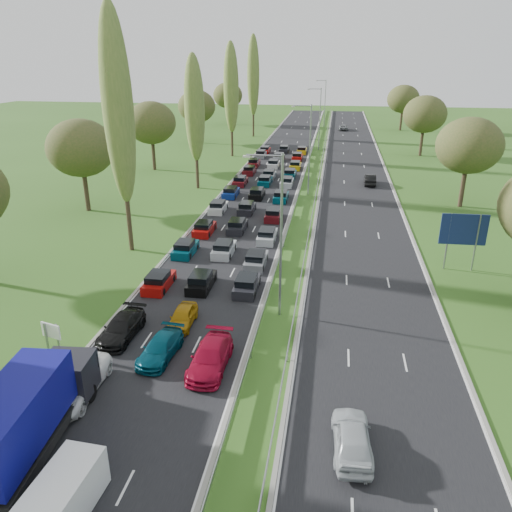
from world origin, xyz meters
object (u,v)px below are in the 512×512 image
at_px(near_car_2, 73,383).
at_px(white_van_rear, 61,499).
at_px(direction_sign, 463,232).
at_px(info_sign, 51,334).
at_px(blue_lorry, 29,412).
at_px(near_car_3, 122,328).

height_order(near_car_2, white_van_rear, white_van_rear).
relative_size(near_car_2, direction_sign, 1.11).
bearing_deg(info_sign, blue_lorry, -66.08).
relative_size(near_car_3, blue_lorry, 0.53).
bearing_deg(near_car_2, info_sign, 128.99).
xyz_separation_m(near_car_2, blue_lorry, (0.06, -4.00, 1.22)).
xyz_separation_m(blue_lorry, white_van_rear, (3.49, -3.64, -1.02)).
xyz_separation_m(near_car_2, white_van_rear, (3.55, -7.64, 0.20)).
distance_m(near_car_3, blue_lorry, 10.47).
bearing_deg(near_car_2, direction_sign, 38.71).
distance_m(near_car_2, info_sign, 5.25).
xyz_separation_m(white_van_rear, info_sign, (-7.00, 11.56, 0.35)).
height_order(near_car_2, direction_sign, direction_sign).
xyz_separation_m(near_car_3, direction_sign, (25.18, 15.74, 2.83)).
height_order(blue_lorry, info_sign, blue_lorry).
distance_m(near_car_3, info_sign, 4.43).
bearing_deg(white_van_rear, near_car_2, 118.25).
relative_size(info_sign, direction_sign, 0.40).
bearing_deg(blue_lorry, direction_sign, 41.34).
height_order(near_car_3, info_sign, info_sign).
bearing_deg(info_sign, near_car_2, -48.60).
xyz_separation_m(near_car_3, info_sign, (-3.62, -2.47, 0.63)).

